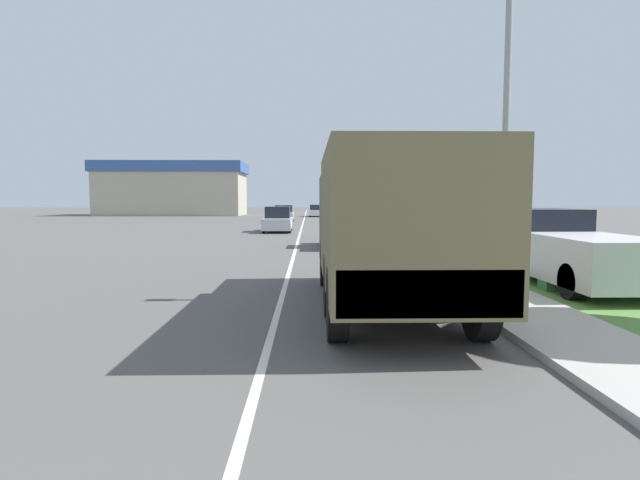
{
  "coord_description": "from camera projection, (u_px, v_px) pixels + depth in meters",
  "views": [
    {
      "loc": [
        0.6,
        1.04,
        2.1
      ],
      "look_at": [
        0.83,
        12.05,
        1.2
      ],
      "focal_mm": 28.0,
      "sensor_mm": 36.0,
      "label": 1
    }
  ],
  "objects": [
    {
      "name": "sidewalk_right",
      "position": [
        359.0,
        225.0,
        39.07
      ],
      "size": [
        1.8,
        120.0,
        0.12
      ],
      "color": "#ADAAA3",
      "rests_on": "ground"
    },
    {
      "name": "ground_plane",
      "position": [
        302.0,
        226.0,
        38.98
      ],
      "size": [
        180.0,
        180.0,
        0.0
      ],
      "primitive_type": "plane",
      "color": "#565451"
    },
    {
      "name": "car_nearest_ahead",
      "position": [
        341.0,
        230.0,
        21.96
      ],
      "size": [
        1.84,
        4.08,
        1.72
      ],
      "color": "#B7BABF",
      "rests_on": "ground"
    },
    {
      "name": "building_distant",
      "position": [
        173.0,
        189.0,
        65.67
      ],
      "size": [
        18.98,
        8.8,
        6.9
      ],
      "color": "#B2A893",
      "rests_on": "ground"
    },
    {
      "name": "grass_strip_right",
      "position": [
        415.0,
        226.0,
        39.17
      ],
      "size": [
        7.0,
        120.0,
        0.02
      ],
      "color": "#56843D",
      "rests_on": "ground"
    },
    {
      "name": "car_third_ahead",
      "position": [
        284.0,
        214.0,
        47.57
      ],
      "size": [
        1.8,
        4.26,
        1.53
      ],
      "color": "#B7BABF",
      "rests_on": "ground"
    },
    {
      "name": "lane_centre_stripe",
      "position": [
        302.0,
        226.0,
        38.98
      ],
      "size": [
        0.12,
        120.0,
        0.0
      ],
      "color": "silver",
      "rests_on": "ground"
    },
    {
      "name": "military_truck",
      "position": [
        387.0,
        223.0,
        9.5
      ],
      "size": [
        2.43,
        7.21,
        2.91
      ],
      "color": "#474C38",
      "rests_on": "ground"
    },
    {
      "name": "car_fourth_ahead",
      "position": [
        317.0,
        211.0,
        60.49
      ],
      "size": [
        1.85,
        4.3,
        1.43
      ],
      "color": "silver",
      "rests_on": "ground"
    },
    {
      "name": "pickup_truck",
      "position": [
        563.0,
        248.0,
        12.41
      ],
      "size": [
        2.0,
        5.56,
        1.82
      ],
      "color": "silver",
      "rests_on": "grass_strip_right"
    },
    {
      "name": "lamp_post",
      "position": [
        496.0,
        110.0,
        10.5
      ],
      "size": [
        1.69,
        0.24,
        6.39
      ],
      "color": "gray",
      "rests_on": "sidewalk_right"
    },
    {
      "name": "car_second_ahead",
      "position": [
        278.0,
        221.0,
        32.19
      ],
      "size": [
        1.76,
        4.21,
        1.63
      ],
      "color": "#B7BABF",
      "rests_on": "ground"
    },
    {
      "name": "utility_box",
      "position": [
        554.0,
        275.0,
        11.42
      ],
      "size": [
        0.55,
        0.45,
        0.7
      ],
      "color": "#3D7042",
      "rests_on": "grass_strip_right"
    }
  ]
}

